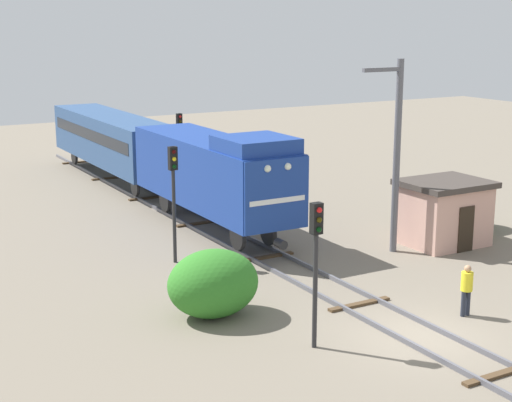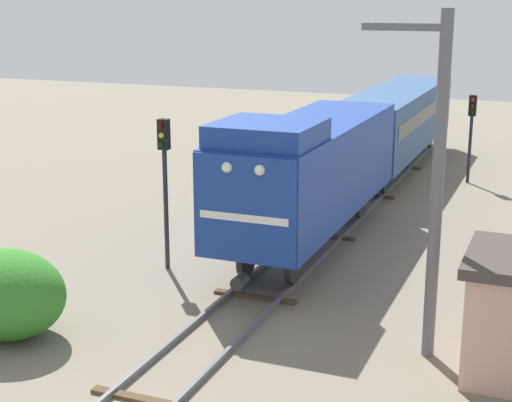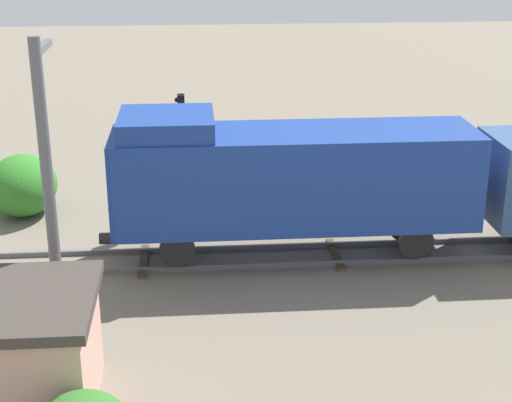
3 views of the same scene
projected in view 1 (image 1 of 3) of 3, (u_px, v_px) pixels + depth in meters
ground_plane at (421, 337)px, 23.50m from camera, size 109.95×109.95×0.00m
railway_track at (421, 335)px, 23.48m from camera, size 2.40×73.30×0.16m
locomotive at (215, 171)px, 34.48m from camera, size 2.90×11.60×4.60m
passenger_car_leading at (112, 138)px, 45.82m from camera, size 2.84×14.00×3.66m
traffic_signal_near at (316, 248)px, 22.09m from camera, size 0.32×0.34×4.32m
traffic_signal_mid at (173, 183)px, 29.98m from camera, size 0.32×0.34×4.59m
traffic_signal_far at (180, 133)px, 46.18m from camera, size 0.32×0.34×3.89m
worker_near_track at (467, 286)px, 24.97m from camera, size 0.38×0.38×1.70m
catenary_mast at (396, 152)px, 31.21m from camera, size 1.94×0.28×7.80m
relay_hut at (444, 212)px, 32.90m from camera, size 3.50×2.90×2.74m
bush_near at (213, 283)px, 24.94m from camera, size 3.01×2.46×2.19m
bush_mid at (467, 208)px, 35.47m from camera, size 2.56×2.10×1.86m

